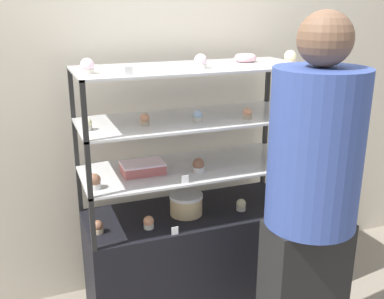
{
  "coord_description": "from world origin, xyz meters",
  "views": [
    {
      "loc": [
        -0.84,
        -2.22,
        1.77
      ],
      "look_at": [
        0.0,
        0.0,
        1.0
      ],
      "focal_mm": 42.0,
      "sensor_mm": 36.0,
      "label": 1
    }
  ],
  "objects": [
    {
      "name": "back_wall",
      "position": [
        0.0,
        0.4,
        1.3
      ],
      "size": [
        8.0,
        0.05,
        2.6
      ],
      "color": "beige",
      "rests_on": "ground_plane"
    },
    {
      "name": "display_base",
      "position": [
        0.0,
        0.0,
        0.31
      ],
      "size": [
        1.23,
        0.5,
        0.63
      ],
      "color": "black",
      "rests_on": "ground_plane"
    },
    {
      "name": "display_riser_lower",
      "position": [
        0.0,
        0.0,
        0.89
      ],
      "size": [
        1.23,
        0.5,
        0.28
      ],
      "color": "black",
      "rests_on": "display_base"
    },
    {
      "name": "display_riser_middle",
      "position": [
        0.0,
        0.0,
        1.17
      ],
      "size": [
        1.23,
        0.5,
        0.28
      ],
      "color": "black",
      "rests_on": "display_riser_lower"
    },
    {
      "name": "display_riser_upper",
      "position": [
        0.0,
        0.0,
        1.44
      ],
      "size": [
        1.23,
        0.5,
        0.28
      ],
      "color": "black",
      "rests_on": "display_riser_middle"
    },
    {
      "name": "layer_cake_centerpiece",
      "position": [
        -0.04,
        -0.02,
        0.69
      ],
      "size": [
        0.19,
        0.19,
        0.12
      ],
      "color": "#DBBC84",
      "rests_on": "display_base"
    },
    {
      "name": "sheet_cake_frosted",
      "position": [
        -0.29,
        -0.01,
        0.93
      ],
      "size": [
        0.23,
        0.15,
        0.06
      ],
      "color": "#C66660",
      "rests_on": "display_riser_lower"
    },
    {
      "name": "cupcake_0",
      "position": [
        -0.55,
        -0.07,
        0.66
      ],
      "size": [
        0.06,
        0.06,
        0.07
      ],
      "color": "#CCB28C",
      "rests_on": "display_base"
    },
    {
      "name": "cupcake_1",
      "position": [
        -0.29,
        -0.11,
        0.66
      ],
      "size": [
        0.06,
        0.06,
        0.07
      ],
      "color": "beige",
      "rests_on": "display_base"
    },
    {
      "name": "cupcake_2",
      "position": [
        0.27,
        -0.09,
        0.66
      ],
      "size": [
        0.06,
        0.06,
        0.07
      ],
      "color": "beige",
      "rests_on": "display_base"
    },
    {
      "name": "cupcake_3",
      "position": [
        0.54,
        -0.07,
        0.66
      ],
      "size": [
        0.06,
        0.06,
        0.07
      ],
      "color": "#CCB28C",
      "rests_on": "display_base"
    },
    {
      "name": "price_tag_0",
      "position": [
        -0.18,
        -0.23,
        0.65
      ],
      "size": [
        0.04,
        0.0,
        0.04
      ],
      "color": "white",
      "rests_on": "display_base"
    },
    {
      "name": "cupcake_4",
      "position": [
        -0.56,
        -0.13,
        0.94
      ],
      "size": [
        0.06,
        0.06,
        0.08
      ],
      "color": "white",
      "rests_on": "display_riser_lower"
    },
    {
      "name": "cupcake_5",
      "position": [
        -0.0,
        -0.1,
        0.94
      ],
      "size": [
        0.06,
        0.06,
        0.08
      ],
      "color": "white",
      "rests_on": "display_riser_lower"
    },
    {
      "name": "cupcake_6",
      "position": [
        0.54,
        -0.04,
        0.94
      ],
      "size": [
        0.06,
        0.06,
        0.08
      ],
      "color": "#CCB28C",
      "rests_on": "display_riser_lower"
    },
    {
      "name": "price_tag_1",
      "position": [
        -0.13,
        -0.23,
        0.93
      ],
      "size": [
        0.04,
        0.0,
        0.04
      ],
      "color": "white",
      "rests_on": "display_riser_lower"
    },
    {
      "name": "cupcake_7",
      "position": [
        -0.57,
        -0.05,
        1.21
      ],
      "size": [
        0.05,
        0.05,
        0.06
      ],
      "color": "beige",
      "rests_on": "display_riser_middle"
    },
    {
      "name": "cupcake_8",
      "position": [
        -0.28,
        -0.06,
        1.21
      ],
      "size": [
        0.05,
        0.05,
        0.06
      ],
      "color": "#CCB28C",
      "rests_on": "display_riser_middle"
    },
    {
      "name": "cupcake_9",
      "position": [
        0.0,
        -0.08,
        1.21
      ],
      "size": [
        0.05,
        0.05,
        0.06
      ],
      "color": "beige",
      "rests_on": "display_riser_middle"
    },
    {
      "name": "cupcake_10",
      "position": [
        0.27,
        -0.13,
        1.21
      ],
      "size": [
        0.05,
        0.05,
        0.06
      ],
      "color": "#CCB28C",
      "rests_on": "display_riser_middle"
    },
    {
      "name": "cupcake_11",
      "position": [
        0.55,
        -0.1,
        1.21
      ],
      "size": [
        0.05,
        0.05,
        0.06
      ],
      "color": "beige",
      "rests_on": "display_riser_middle"
    },
    {
      "name": "price_tag_2",
      "position": [
        0.41,
        -0.23,
        1.21
      ],
      "size": [
        0.04,
        0.0,
        0.04
      ],
      "color": "white",
      "rests_on": "display_riser_middle"
    },
    {
      "name": "cupcake_12",
      "position": [
        -0.55,
        -0.08,
        1.5
      ],
      "size": [
        0.07,
        0.07,
        0.07
      ],
      "color": "beige",
      "rests_on": "display_riser_upper"
    },
    {
      "name": "cupcake_13",
      "position": [
        0.01,
        -0.09,
        1.5
      ],
      "size": [
        0.07,
        0.07,
        0.07
      ],
      "color": "white",
      "rests_on": "display_riser_upper"
    },
    {
      "name": "cupcake_14",
      "position": [
        0.54,
        -0.09,
        1.5
      ],
      "size": [
        0.07,
        0.07,
        0.07
      ],
      "color": "#CCB28C",
      "rests_on": "display_riser_upper"
    },
    {
      "name": "price_tag_3",
      "position": [
        -0.39,
        -0.23,
        1.48
      ],
      "size": [
        0.04,
        0.0,
        0.04
      ],
      "color": "white",
      "rests_on": "display_riser_upper"
    },
    {
      "name": "donut_glazed",
      "position": [
        0.35,
        0.07,
        1.48
      ],
      "size": [
        0.12,
        0.12,
        0.04
      ],
      "color": "#EFB2BC",
      "rests_on": "display_riser_upper"
    },
    {
      "name": "customer_figure",
      "position": [
        0.32,
        -0.67,
        0.94
      ],
      "size": [
        0.41,
        0.41,
        1.75
      ],
      "color": "black",
      "rests_on": "ground_plane"
    }
  ]
}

